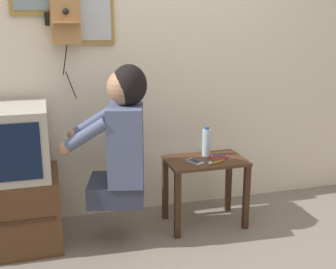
# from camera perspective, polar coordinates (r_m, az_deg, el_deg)

# --- Properties ---
(wall_back) EXTENTS (6.80, 0.05, 2.55)m
(wall_back) POSITION_cam_1_polar(r_m,az_deg,el_deg) (3.17, -4.76, 11.62)
(wall_back) COLOR silver
(wall_back) RESTS_ON ground_plane
(side_table) EXTENTS (0.57, 0.36, 0.50)m
(side_table) POSITION_cam_1_polar(r_m,az_deg,el_deg) (3.08, 5.06, -5.34)
(side_table) COLOR #422819
(side_table) RESTS_ON ground_plane
(person) EXTENTS (0.60, 0.50, 0.90)m
(person) POSITION_cam_1_polar(r_m,az_deg,el_deg) (2.74, -6.23, -0.27)
(person) COLOR #2D3347
(person) RESTS_ON ground_plane
(tv_stand) EXTENTS (0.64, 0.49, 0.50)m
(tv_stand) POSITION_cam_1_polar(r_m,az_deg,el_deg) (3.02, -20.54, -9.69)
(tv_stand) COLOR #51331E
(tv_stand) RESTS_ON ground_plane
(television) EXTENTS (0.52, 0.52, 0.45)m
(television) POSITION_cam_1_polar(r_m,az_deg,el_deg) (2.87, -21.00, -0.94)
(television) COLOR #ADA89E
(television) RESTS_ON tv_stand
(wall_phone_antique) EXTENTS (0.23, 0.19, 0.80)m
(wall_phone_antique) POSITION_cam_1_polar(r_m,az_deg,el_deg) (3.02, -13.77, 15.46)
(wall_phone_antique) COLOR #AD7A47
(wall_mirror) EXTENTS (0.40, 0.03, 0.60)m
(wall_mirror) POSITION_cam_1_polar(r_m,az_deg,el_deg) (3.08, -11.30, 17.47)
(wall_mirror) COLOR olive
(cell_phone_held) EXTENTS (0.10, 0.14, 0.01)m
(cell_phone_held) POSITION_cam_1_polar(r_m,az_deg,el_deg) (2.97, 3.63, -3.68)
(cell_phone_held) COLOR silver
(cell_phone_held) RESTS_ON side_table
(cell_phone_spare) EXTENTS (0.14, 0.10, 0.01)m
(cell_phone_spare) POSITION_cam_1_polar(r_m,az_deg,el_deg) (3.10, 6.95, -2.94)
(cell_phone_spare) COLOR maroon
(cell_phone_spare) RESTS_ON side_table
(water_bottle) EXTENTS (0.06, 0.06, 0.22)m
(water_bottle) POSITION_cam_1_polar(r_m,az_deg,el_deg) (3.10, 5.22, -1.04)
(water_bottle) COLOR #ADC6DB
(water_bottle) RESTS_ON side_table
(toothbrush) EXTENTS (0.14, 0.07, 0.02)m
(toothbrush) POSITION_cam_1_polar(r_m,az_deg,el_deg) (2.96, 6.40, -3.77)
(toothbrush) COLOR orange
(toothbrush) RESTS_ON side_table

